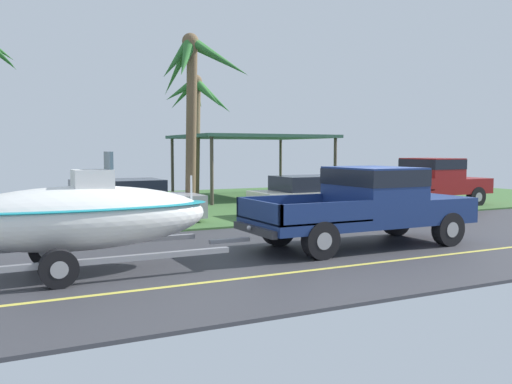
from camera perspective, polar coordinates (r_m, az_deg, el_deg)
ground at (r=20.92m, az=-2.23°, el=-1.88°), size 36.00×22.00×0.11m
pickup_truck_towing at (r=13.45m, az=11.84°, el=-0.99°), size 5.68×2.12×1.86m
boat_on_trailer at (r=10.66m, az=-17.78°, el=-2.51°), size 6.16×2.19×2.24m
parked_pickup_background at (r=23.11m, az=17.54°, el=1.19°), size 5.65×2.10×1.93m
parked_sedan_near at (r=19.18m, az=6.35°, el=-0.42°), size 4.71×1.86×1.38m
parked_sedan_far at (r=17.06m, az=-13.48°, el=-1.11°), size 4.57×1.93×1.38m
carport_awning at (r=25.63m, az=-0.53°, el=5.55°), size 6.43×5.48×2.92m
palm_tree_near_right at (r=18.16m, az=-6.46°, el=11.49°), size 3.07×2.61×5.97m
palm_tree_mid at (r=24.11m, az=-6.03°, el=8.61°), size 3.30×3.25×5.48m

